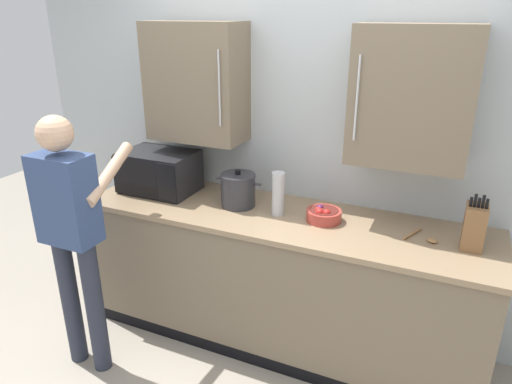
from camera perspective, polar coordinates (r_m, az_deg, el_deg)
name	(u,v)px	position (r m, az deg, el deg)	size (l,w,h in m)	color
back_wall_tiled	(301,126)	(3.10, 5.61, 8.09)	(4.23, 0.44, 2.75)	#B2BCC1
counter_unit	(279,279)	(3.18, 2.88, -10.67)	(2.64, 0.71, 0.95)	#756651
microwave_oven	(156,171)	(3.37, -12.18, 2.51)	(0.51, 0.37, 0.29)	black
fruit_bowl	(324,214)	(2.88, 8.33, -2.74)	(0.22, 0.22, 0.09)	#AD3D33
stock_pot	(238,190)	(3.05, -2.22, 0.25)	(0.33, 0.23, 0.25)	#2D2D33
knife_block	(474,227)	(2.76, 25.32, -3.87)	(0.11, 0.15, 0.32)	brown
thermos_flask	(278,194)	(2.90, 2.75, -0.21)	(0.08, 0.08, 0.28)	#B7BABF
wooden_spoon	(423,237)	(2.81, 19.93, -5.29)	(0.19, 0.17, 0.02)	#A37547
person_figure	(71,226)	(2.92, -21.86, -3.93)	(0.44, 0.58, 1.64)	#282D3D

